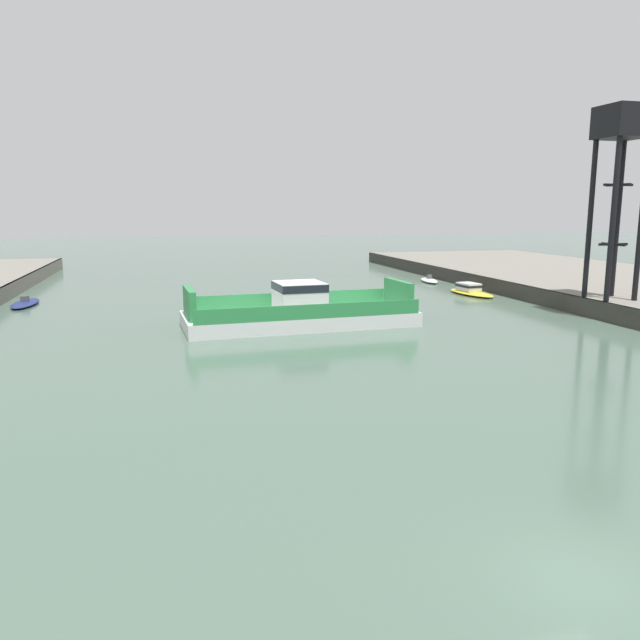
% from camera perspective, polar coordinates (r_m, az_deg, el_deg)
% --- Properties ---
extents(ground_plane, '(400.00, 400.00, 0.00)m').
position_cam_1_polar(ground_plane, '(17.74, 23.08, -21.58)').
color(ground_plane, '#4C6656').
extents(chain_ferry, '(18.52, 8.04, 3.46)m').
position_cam_1_polar(chain_ferry, '(48.51, -1.92, 0.74)').
color(chain_ferry, silver).
rests_on(chain_ferry, ground).
extents(moored_boat_near_left, '(3.35, 7.25, 1.24)m').
position_cam_1_polar(moored_boat_near_left, '(68.11, 13.85, 2.70)').
color(moored_boat_near_left, yellow).
rests_on(moored_boat_near_left, ground).
extents(moored_boat_mid_right, '(2.33, 6.70, 0.90)m').
position_cam_1_polar(moored_boat_mid_right, '(65.24, -25.81, 1.43)').
color(moored_boat_mid_right, navy).
rests_on(moored_boat_mid_right, ground).
extents(moored_boat_far_left, '(2.34, 5.14, 0.95)m').
position_cam_1_polar(moored_boat_far_left, '(78.62, 10.15, 3.66)').
color(moored_boat_far_left, white).
rests_on(moored_boat_far_left, ground).
extents(crane_tower, '(3.57, 3.57, 15.76)m').
position_cam_1_polar(crane_tower, '(57.21, 26.33, 14.33)').
color(crane_tower, black).
rests_on(crane_tower, quay_right).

